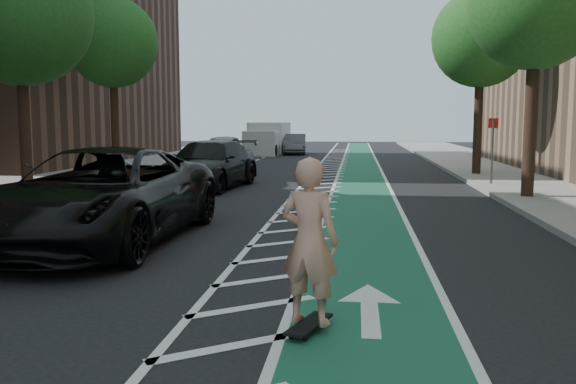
# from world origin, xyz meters

# --- Properties ---
(ground) EXTENTS (120.00, 120.00, 0.00)m
(ground) POSITION_xyz_m (0.00, 0.00, 0.00)
(ground) COLOR black
(ground) RESTS_ON ground
(bike_lane) EXTENTS (2.00, 90.00, 0.01)m
(bike_lane) POSITION_xyz_m (3.00, 10.00, 0.01)
(bike_lane) COLOR #19583C
(bike_lane) RESTS_ON ground
(buffer_strip) EXTENTS (1.40, 90.00, 0.01)m
(buffer_strip) POSITION_xyz_m (1.50, 10.00, 0.01)
(buffer_strip) COLOR silver
(buffer_strip) RESTS_ON ground
(sidewalk_right) EXTENTS (5.00, 90.00, 0.15)m
(sidewalk_right) POSITION_xyz_m (9.50, 10.00, 0.07)
(sidewalk_right) COLOR gray
(sidewalk_right) RESTS_ON ground
(sidewalk_left) EXTENTS (5.00, 90.00, 0.15)m
(sidewalk_left) POSITION_xyz_m (-9.50, 10.00, 0.07)
(sidewalk_left) COLOR gray
(sidewalk_left) RESTS_ON ground
(curb_right) EXTENTS (0.12, 90.00, 0.16)m
(curb_right) POSITION_xyz_m (7.05, 10.00, 0.08)
(curb_right) COLOR gray
(curb_right) RESTS_ON ground
(curb_left) EXTENTS (0.12, 90.00, 0.16)m
(curb_left) POSITION_xyz_m (-7.05, 10.00, 0.08)
(curb_left) COLOR gray
(curb_left) RESTS_ON ground
(building_left_far) EXTENTS (14.00, 22.00, 18.00)m
(building_left_far) POSITION_xyz_m (-17.50, 24.00, 9.00)
(building_left_far) COLOR brown
(building_left_far) RESTS_ON ground
(tree_r_c) EXTENTS (4.20, 4.20, 7.90)m
(tree_r_c) POSITION_xyz_m (7.90, 8.00, 5.77)
(tree_r_c) COLOR #382619
(tree_r_c) RESTS_ON ground
(tree_l_c) EXTENTS (4.20, 4.20, 7.90)m
(tree_l_c) POSITION_xyz_m (-7.90, 8.00, 5.77)
(tree_l_c) COLOR #382619
(tree_l_c) RESTS_ON ground
(tree_r_d) EXTENTS (4.20, 4.20, 7.90)m
(tree_r_d) POSITION_xyz_m (7.90, 16.00, 5.77)
(tree_r_d) COLOR #382619
(tree_r_d) RESTS_ON ground
(tree_l_d) EXTENTS (4.20, 4.20, 7.90)m
(tree_l_d) POSITION_xyz_m (-7.90, 16.00, 5.77)
(tree_l_d) COLOR #382619
(tree_l_d) RESTS_ON ground
(sign_post) EXTENTS (0.35, 0.08, 2.47)m
(sign_post) POSITION_xyz_m (7.60, 12.00, 1.35)
(sign_post) COLOR #4C4C4C
(sign_post) RESTS_ON ground
(skateboard) EXTENTS (0.52, 0.88, 0.11)m
(skateboard) POSITION_xyz_m (2.30, -3.65, 0.09)
(skateboard) COLOR black
(skateboard) RESTS_ON ground
(skateboarder) EXTENTS (0.80, 0.66, 1.88)m
(skateboarder) POSITION_xyz_m (2.30, -3.65, 1.06)
(skateboarder) COLOR tan
(skateboarder) RESTS_ON skateboard
(suv_near) EXTENTS (3.28, 6.79, 1.86)m
(suv_near) POSITION_xyz_m (-2.15, 1.02, 0.93)
(suv_near) COLOR black
(suv_near) RESTS_ON ground
(suv_far) EXTENTS (3.00, 6.03, 1.68)m
(suv_far) POSITION_xyz_m (-2.40, 10.80, 0.84)
(suv_far) COLOR black
(suv_far) RESTS_ON ground
(car_silver) EXTENTS (1.99, 4.84, 1.64)m
(car_silver) POSITION_xyz_m (-4.49, 22.47, 0.82)
(car_silver) COLOR #A6A5AB
(car_silver) RESTS_ON ground
(car_grey) EXTENTS (1.88, 4.50, 1.45)m
(car_grey) POSITION_xyz_m (-1.60, 33.18, 0.72)
(car_grey) COLOR #535458
(car_grey) RESTS_ON ground
(box_truck) EXTENTS (2.75, 5.56, 2.25)m
(box_truck) POSITION_xyz_m (-3.52, 32.76, 1.04)
(box_truck) COLOR silver
(box_truck) RESTS_ON ground
(barrel_a) EXTENTS (0.72, 0.72, 0.98)m
(barrel_a) POSITION_xyz_m (-2.58, 8.78, 0.46)
(barrel_a) COLOR #F7480D
(barrel_a) RESTS_ON ground
(barrel_b) EXTENTS (0.58, 0.58, 0.79)m
(barrel_b) POSITION_xyz_m (-1.80, 9.50, 0.37)
(barrel_b) COLOR #FF5D0D
(barrel_b) RESTS_ON ground
(barrel_c) EXTENTS (0.75, 0.75, 1.03)m
(barrel_c) POSITION_xyz_m (-3.44, 16.78, 0.49)
(barrel_c) COLOR #EA470C
(barrel_c) RESTS_ON ground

